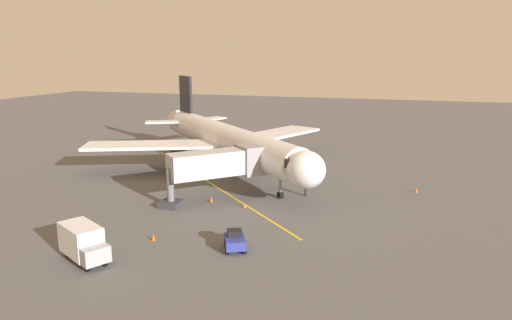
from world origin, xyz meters
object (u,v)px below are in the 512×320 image
(safety_cone_wing_starboard, at_px, (416,190))
(box_truck_near_nose, at_px, (84,243))
(airplane, at_px, (226,140))
(tug_portside, at_px, (235,241))
(jet_bridge, at_px, (223,164))
(ground_crew_marshaller, at_px, (306,188))
(safety_cone_nose_left, at_px, (153,237))
(safety_cone_nose_right, at_px, (211,199))
(safety_cone_wing_port, at_px, (244,205))

(safety_cone_wing_starboard, bearing_deg, box_truck_near_nose, 48.26)
(airplane, xyz_separation_m, tug_portside, (-9.93, 23.68, -3.30))
(jet_bridge, xyz_separation_m, ground_crew_marshaller, (-7.92, -3.62, -2.88))
(ground_crew_marshaller, relative_size, safety_cone_nose_left, 3.11)
(box_truck_near_nose, relative_size, tug_portside, 1.82)
(ground_crew_marshaller, xyz_separation_m, safety_cone_nose_right, (8.74, 4.94, -0.61))
(jet_bridge, xyz_separation_m, tug_portside, (-5.69, 11.92, -3.06))
(jet_bridge, height_order, box_truck_near_nose, jet_bridge)
(airplane, xyz_separation_m, jet_bridge, (-4.24, 11.75, -0.24))
(airplane, xyz_separation_m, safety_cone_wing_port, (-7.27, 13.87, -3.73))
(jet_bridge, relative_size, box_truck_near_nose, 1.91)
(tug_portside, distance_m, safety_cone_nose_right, 12.45)
(jet_bridge, distance_m, safety_cone_wing_port, 5.08)
(tug_portside, relative_size, safety_cone_nose_left, 4.95)
(airplane, bearing_deg, safety_cone_wing_port, 117.68)
(safety_cone_wing_starboard, bearing_deg, jet_bridge, 24.54)
(jet_bridge, height_order, safety_cone_wing_port, jet_bridge)
(box_truck_near_nose, height_order, tug_portside, box_truck_near_nose)
(tug_portside, relative_size, safety_cone_nose_right, 4.95)
(box_truck_near_nose, relative_size, safety_cone_wing_starboard, 9.03)
(ground_crew_marshaller, distance_m, safety_cone_nose_left, 18.31)
(safety_cone_wing_port, bearing_deg, ground_crew_marshaller, -130.46)
(jet_bridge, bearing_deg, ground_crew_marshaller, -155.47)
(ground_crew_marshaller, relative_size, safety_cone_nose_right, 3.11)
(airplane, distance_m, safety_cone_nose_left, 24.47)
(box_truck_near_nose, xyz_separation_m, tug_portside, (-9.69, -5.24, -0.68))
(safety_cone_wing_port, bearing_deg, safety_cone_wing_starboard, -146.00)
(safety_cone_nose_left, xyz_separation_m, safety_cone_wing_port, (-4.23, -10.13, 0.00))
(safety_cone_nose_left, relative_size, safety_cone_nose_right, 1.00)
(box_truck_near_nose, relative_size, safety_cone_nose_right, 9.03)
(box_truck_near_nose, distance_m, safety_cone_wing_starboard, 34.70)
(ground_crew_marshaller, height_order, safety_cone_nose_right, ground_crew_marshaller)
(jet_bridge, bearing_deg, safety_cone_nose_right, 58.38)
(safety_cone_nose_left, height_order, safety_cone_wing_starboard, same)
(airplane, relative_size, tug_portside, 12.16)
(safety_cone_wing_port, bearing_deg, airplane, -62.32)
(airplane, distance_m, jet_bridge, 12.50)
(jet_bridge, distance_m, safety_cone_wing_starboard, 21.28)
(ground_crew_marshaller, height_order, safety_cone_wing_port, ground_crew_marshaller)
(airplane, xyz_separation_m, box_truck_near_nose, (-0.24, 28.91, -2.62))
(airplane, height_order, box_truck_near_nose, airplane)
(ground_crew_marshaller, height_order, tug_portside, ground_crew_marshaller)
(airplane, bearing_deg, jet_bridge, 109.83)
(airplane, height_order, ground_crew_marshaller, airplane)
(tug_portside, xyz_separation_m, safety_cone_wing_port, (2.66, -9.81, -0.43))
(safety_cone_wing_port, bearing_deg, jet_bridge, -34.84)
(airplane, bearing_deg, box_truck_near_nose, 90.49)
(ground_crew_marshaller, relative_size, tug_portside, 0.63)
(tug_portside, xyz_separation_m, safety_cone_nose_right, (6.51, -10.60, -0.43))
(ground_crew_marshaller, bearing_deg, tug_portside, 81.83)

